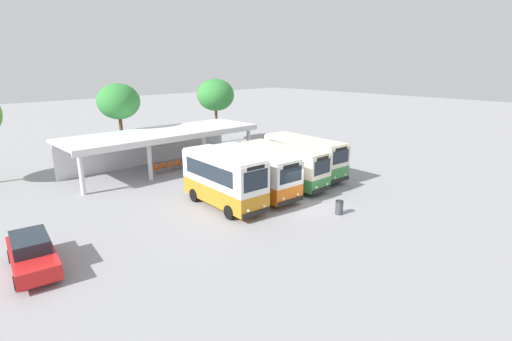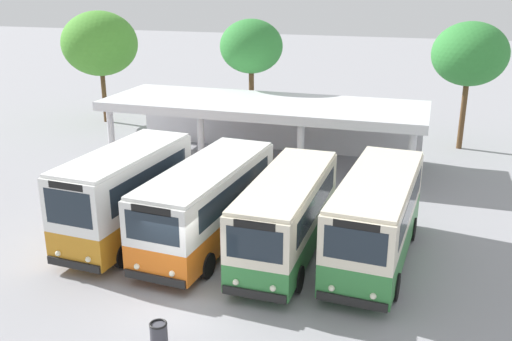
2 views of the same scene
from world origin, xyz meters
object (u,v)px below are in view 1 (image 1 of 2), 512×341
at_px(city_bus_second_in_row, 252,171).
at_px(waiting_chair_end_by_column, 156,168).
at_px(city_bus_fourth_amber, 304,155).
at_px(waiting_chair_fifth_seat, 186,162).
at_px(waiting_chair_second_from_end, 163,166).
at_px(waiting_chair_middle_seat, 171,165).
at_px(parked_car_flank, 32,253).
at_px(city_bus_nearest_orange, 224,178).
at_px(waiting_chair_fourth_seat, 178,164).
at_px(waiting_chair_far_end_seat, 193,161).
at_px(litter_bin_apron, 339,207).
at_px(city_bus_middle_cream, 283,164).

relative_size(city_bus_second_in_row, waiting_chair_end_by_column, 9.51).
distance_m(city_bus_fourth_amber, waiting_chair_fifth_seat, 10.75).
distance_m(waiting_chair_second_from_end, waiting_chair_middle_seat, 0.74).
xyz_separation_m(city_bus_second_in_row, parked_car_flank, (-14.67, -1.01, -0.91)).
bearing_deg(city_bus_nearest_orange, city_bus_fourth_amber, 5.97).
relative_size(parked_car_flank, waiting_chair_middle_seat, 5.50).
relative_size(city_bus_fourth_amber, waiting_chair_middle_seat, 9.07).
height_order(waiting_chair_fourth_seat, waiting_chair_far_end_seat, same).
bearing_deg(parked_car_flank, litter_bin_apron, -19.70).
bearing_deg(waiting_chair_fifth_seat, litter_bin_apron, -86.97).
xyz_separation_m(city_bus_middle_cream, waiting_chair_end_by_column, (-5.66, 9.49, -1.17)).
height_order(waiting_chair_end_by_column, waiting_chair_far_end_seat, same).
distance_m(city_bus_fourth_amber, waiting_chair_end_by_column, 12.61).
bearing_deg(litter_bin_apron, waiting_chair_middle_seat, 98.22).
height_order(waiting_chair_fifth_seat, litter_bin_apron, litter_bin_apron).
height_order(city_bus_fourth_amber, litter_bin_apron, city_bus_fourth_amber).
xyz_separation_m(waiting_chair_second_from_end, waiting_chair_fourth_seat, (1.47, -0.07, 0.00)).
relative_size(waiting_chair_middle_seat, waiting_chair_fourth_seat, 1.00).
xyz_separation_m(parked_car_flank, litter_bin_apron, (15.92, -5.70, -0.37)).
bearing_deg(litter_bin_apron, city_bus_nearest_orange, 125.65).
bearing_deg(waiting_chair_end_by_column, waiting_chair_fifth_seat, -0.52).
relative_size(city_bus_second_in_row, waiting_chair_far_end_seat, 9.51).
height_order(waiting_chair_fifth_seat, waiting_chair_far_end_seat, same).
distance_m(city_bus_fourth_amber, waiting_chair_fourth_seat, 11.22).
bearing_deg(city_bus_fourth_amber, parked_car_flank, -176.26).
distance_m(waiting_chair_second_from_end, waiting_chair_fourth_seat, 1.48).
relative_size(city_bus_middle_cream, waiting_chair_far_end_seat, 8.87).
distance_m(city_bus_middle_cream, waiting_chair_fourth_seat, 10.21).
relative_size(city_bus_middle_cream, city_bus_fourth_amber, 0.98).
distance_m(city_bus_middle_cream, waiting_chair_end_by_column, 11.12).
height_order(waiting_chair_end_by_column, waiting_chair_second_from_end, same).
bearing_deg(parked_car_flank, city_bus_middle_cream, 2.70).
xyz_separation_m(city_bus_middle_cream, city_bus_fourth_amber, (3.12, 0.53, 0.09)).
height_order(waiting_chair_end_by_column, waiting_chair_fourth_seat, same).
distance_m(city_bus_second_in_row, waiting_chair_fourth_seat, 9.45).
height_order(city_bus_fourth_amber, waiting_chair_fourth_seat, city_bus_fourth_amber).
distance_m(waiting_chair_fourth_seat, litter_bin_apron, 16.15).
xyz_separation_m(parked_car_flank, waiting_chair_fourth_seat, (14.34, 10.37, -0.31)).
height_order(city_bus_middle_cream, city_bus_fourth_amber, city_bus_fourth_amber).
distance_m(city_bus_fourth_amber, litter_bin_apron, 8.75).
bearing_deg(waiting_chair_second_from_end, waiting_chair_middle_seat, -6.29).
height_order(city_bus_fourth_amber, waiting_chair_fifth_seat, city_bus_fourth_amber).
bearing_deg(city_bus_nearest_orange, waiting_chair_second_from_end, 82.57).
relative_size(city_bus_nearest_orange, city_bus_fourth_amber, 0.88).
height_order(city_bus_second_in_row, parked_car_flank, city_bus_second_in_row).
height_order(city_bus_nearest_orange, waiting_chair_fifth_seat, city_bus_nearest_orange).
bearing_deg(waiting_chair_far_end_seat, waiting_chair_end_by_column, 179.72).
bearing_deg(waiting_chair_middle_seat, litter_bin_apron, -81.78).
height_order(city_bus_second_in_row, waiting_chair_middle_seat, city_bus_second_in_row).
xyz_separation_m(city_bus_nearest_orange, waiting_chair_second_from_end, (1.31, 10.05, -1.44)).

